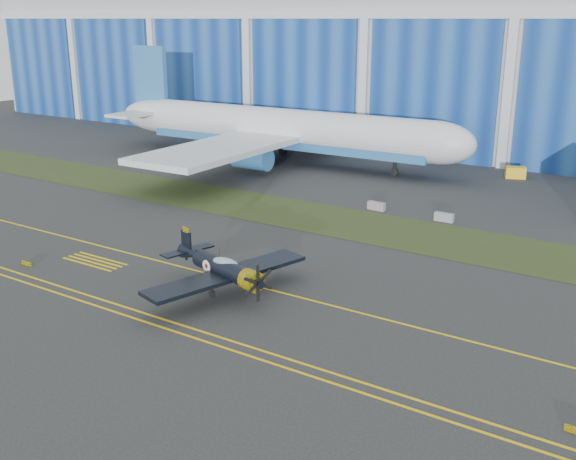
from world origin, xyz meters
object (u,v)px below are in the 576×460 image
Objects in this scene: jetliner at (284,85)px; tug at (515,172)px; warbird at (222,268)px; shipping_container at (398,151)px.

tug is (31.23, 7.99, -10.23)m from jetliner.
jetliner is 33.82m from tug.
warbird is 0.25× the size of jetliner.
jetliner is at bearing -148.47° from shipping_container.
tug is (7.59, 51.76, -1.41)m from warbird.
jetliner reaches higher than warbird.
warbird is at bearing -63.38° from jetliner.
warbird is 2.62× the size of shipping_container.
warbird is at bearing -119.65° from tug.
jetliner reaches higher than tug.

